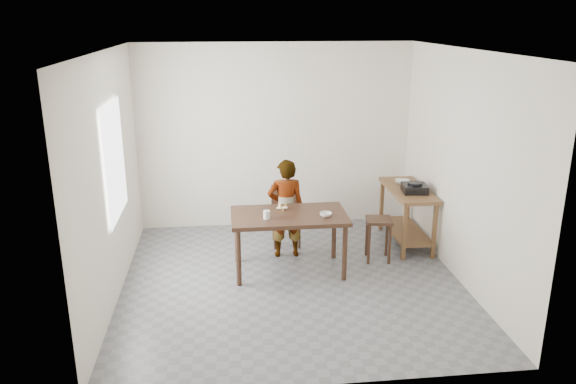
{
  "coord_description": "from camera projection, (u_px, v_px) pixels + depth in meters",
  "views": [
    {
      "loc": [
        -0.75,
        -6.06,
        3.05
      ],
      "look_at": [
        0.0,
        0.4,
        1.0
      ],
      "focal_mm": 35.0,
      "sensor_mm": 36.0,
      "label": 1
    }
  ],
  "objects": [
    {
      "name": "prep_counter",
      "position": [
        406.0,
        216.0,
        7.75
      ],
      "size": [
        0.5,
        1.2,
        0.8
      ],
      "primitive_type": null,
      "color": "brown",
      "rests_on": "floor"
    },
    {
      "name": "wall_front",
      "position": [
        323.0,
        241.0,
        4.42
      ],
      "size": [
        4.0,
        0.04,
        2.7
      ],
      "primitive_type": "cube",
      "color": "white",
      "rests_on": "ground"
    },
    {
      "name": "serving_bowl",
      "position": [
        402.0,
        182.0,
        7.84
      ],
      "size": [
        0.26,
        0.26,
        0.05
      ],
      "primitive_type": "imported",
      "rotation": [
        0.0,
        0.0,
        -0.35
      ],
      "color": "silver",
      "rests_on": "prep_counter"
    },
    {
      "name": "child",
      "position": [
        286.0,
        209.0,
        7.28
      ],
      "size": [
        0.48,
        0.32,
        1.31
      ],
      "primitive_type": "imported",
      "rotation": [
        0.0,
        0.0,
        3.15
      ],
      "color": "silver",
      "rests_on": "floor"
    },
    {
      "name": "wall_right",
      "position": [
        463.0,
        168.0,
        6.55
      ],
      "size": [
        0.04,
        4.0,
        2.7
      ],
      "primitive_type": "cube",
      "color": "white",
      "rests_on": "ground"
    },
    {
      "name": "small_bowl",
      "position": [
        326.0,
        215.0,
        6.71
      ],
      "size": [
        0.18,
        0.18,
        0.05
      ],
      "primitive_type": "imported",
      "rotation": [
        0.0,
        0.0,
        -0.28
      ],
      "color": "silver",
      "rests_on": "dining_table"
    },
    {
      "name": "banana",
      "position": [
        282.0,
        208.0,
        6.95
      ],
      "size": [
        0.16,
        0.13,
        0.05
      ],
      "primitive_type": null,
      "rotation": [
        0.0,
        0.0,
        -0.16
      ],
      "color": "#F5C95B",
      "rests_on": "dining_table"
    },
    {
      "name": "wall_back",
      "position": [
        275.0,
        136.0,
        8.24
      ],
      "size": [
        4.0,
        0.04,
        2.7
      ],
      "primitive_type": "cube",
      "color": "white",
      "rests_on": "ground"
    },
    {
      "name": "floor",
      "position": [
        292.0,
        283.0,
        6.74
      ],
      "size": [
        4.0,
        4.0,
        0.04
      ],
      "primitive_type": "cube",
      "color": "slate",
      "rests_on": "ground"
    },
    {
      "name": "window_pane",
      "position": [
        115.0,
        161.0,
        6.26
      ],
      "size": [
        0.02,
        1.1,
        1.3
      ],
      "primitive_type": "cube",
      "color": "white",
      "rests_on": "wall_left"
    },
    {
      "name": "ceiling",
      "position": [
        292.0,
        48.0,
        5.92
      ],
      "size": [
        4.0,
        4.0,
        0.04
      ],
      "primitive_type": "cube",
      "color": "white",
      "rests_on": "wall_back"
    },
    {
      "name": "gas_burner",
      "position": [
        415.0,
        188.0,
        7.46
      ],
      "size": [
        0.35,
        0.35,
        0.11
      ],
      "primitive_type": "cube",
      "rotation": [
        0.0,
        0.0,
        -0.12
      ],
      "color": "black",
      "rests_on": "prep_counter"
    },
    {
      "name": "glass_tumbler",
      "position": [
        267.0,
        215.0,
        6.63
      ],
      "size": [
        0.08,
        0.08,
        0.1
      ],
      "primitive_type": "cylinder",
      "rotation": [
        0.0,
        0.0,
        0.06
      ],
      "color": "silver",
      "rests_on": "dining_table"
    },
    {
      "name": "stool",
      "position": [
        378.0,
        239.0,
        7.26
      ],
      "size": [
        0.36,
        0.36,
        0.56
      ],
      "primitive_type": null,
      "rotation": [
        0.0,
        0.0,
        -0.14
      ],
      "color": "#382216",
      "rests_on": "floor"
    },
    {
      "name": "wall_left",
      "position": [
        108.0,
        179.0,
        6.11
      ],
      "size": [
        0.04,
        4.0,
        2.7
      ],
      "primitive_type": "cube",
      "color": "white",
      "rests_on": "ground"
    },
    {
      "name": "dining_chair",
      "position": [
        286.0,
        217.0,
        7.72
      ],
      "size": [
        0.4,
        0.4,
        0.81
      ],
      "primitive_type": null,
      "rotation": [
        0.0,
        0.0,
        -0.04
      ],
      "color": "#382216",
      "rests_on": "floor"
    },
    {
      "name": "dining_table",
      "position": [
        289.0,
        243.0,
        6.91
      ],
      "size": [
        1.4,
        0.8,
        0.75
      ],
      "primitive_type": null,
      "color": "#382216",
      "rests_on": "floor"
    }
  ]
}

